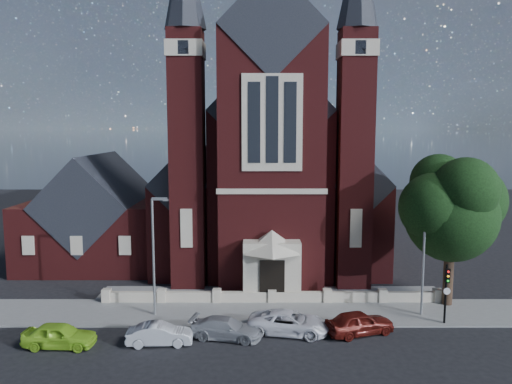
{
  "coord_description": "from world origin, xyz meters",
  "views": [
    {
      "loc": [
        -1.16,
        -28.36,
        12.56
      ],
      "look_at": [
        -1.17,
        12.0,
        7.44
      ],
      "focal_mm": 35.0,
      "sensor_mm": 36.0,
      "label": 1
    }
  ],
  "objects_px": {
    "church": "(267,172)",
    "street_tree": "(455,210)",
    "traffic_signal": "(446,286)",
    "car_lime_van": "(60,335)",
    "car_silver_a": "(160,334)",
    "street_lamp_left": "(155,250)",
    "car_white_suv": "(289,323)",
    "car_silver_b": "(226,328)",
    "car_dark_red": "(359,323)",
    "street_lamp_right": "(425,250)",
    "parish_hall": "(99,220)"
  },
  "relations": [
    {
      "from": "church",
      "to": "street_tree",
      "type": "relative_size",
      "value": 3.26
    },
    {
      "from": "car_silver_b",
      "to": "church",
      "type": "bearing_deg",
      "value": 4.51
    },
    {
      "from": "church",
      "to": "street_lamp_left",
      "type": "height_order",
      "value": "church"
    },
    {
      "from": "car_silver_a",
      "to": "car_silver_b",
      "type": "bearing_deg",
      "value": -81.43
    },
    {
      "from": "street_lamp_left",
      "to": "car_silver_a",
      "type": "height_order",
      "value": "street_lamp_left"
    },
    {
      "from": "parish_hall",
      "to": "car_dark_red",
      "type": "relative_size",
      "value": 2.83
    },
    {
      "from": "car_lime_van",
      "to": "car_dark_red",
      "type": "bearing_deg",
      "value": -81.81
    },
    {
      "from": "car_lime_van",
      "to": "street_lamp_right",
      "type": "bearing_deg",
      "value": -75.66
    },
    {
      "from": "street_lamp_left",
      "to": "traffic_signal",
      "type": "relative_size",
      "value": 2.02
    },
    {
      "from": "street_tree",
      "to": "street_lamp_right",
      "type": "xyz_separation_m",
      "value": [
        -2.51,
        -1.71,
        -2.36
      ]
    },
    {
      "from": "street_lamp_left",
      "to": "car_lime_van",
      "type": "xyz_separation_m",
      "value": [
        -4.62,
        -4.83,
        -3.89
      ]
    },
    {
      "from": "traffic_signal",
      "to": "church",
      "type": "bearing_deg",
      "value": 118.2
    },
    {
      "from": "street_lamp_left",
      "to": "car_white_suv",
      "type": "relative_size",
      "value": 1.62
    },
    {
      "from": "parish_hall",
      "to": "traffic_signal",
      "type": "distance_m",
      "value": 31.2
    },
    {
      "from": "car_white_suv",
      "to": "car_dark_red",
      "type": "xyz_separation_m",
      "value": [
        4.33,
        -0.12,
        0.04
      ]
    },
    {
      "from": "car_lime_van",
      "to": "car_dark_red",
      "type": "height_order",
      "value": "car_dark_red"
    },
    {
      "from": "traffic_signal",
      "to": "car_dark_red",
      "type": "distance_m",
      "value": 6.26
    },
    {
      "from": "street_tree",
      "to": "car_silver_b",
      "type": "distance_m",
      "value": 17.63
    },
    {
      "from": "car_silver_a",
      "to": "car_silver_b",
      "type": "relative_size",
      "value": 0.88
    },
    {
      "from": "traffic_signal",
      "to": "car_lime_van",
      "type": "distance_m",
      "value": 23.83
    },
    {
      "from": "church",
      "to": "car_dark_red",
      "type": "bearing_deg",
      "value": -76.69
    },
    {
      "from": "street_lamp_right",
      "to": "car_white_suv",
      "type": "relative_size",
      "value": 1.62
    },
    {
      "from": "parish_hall",
      "to": "car_silver_a",
      "type": "xyz_separation_m",
      "value": [
        9.19,
        -18.48,
        -3.38
      ]
    },
    {
      "from": "street_lamp_right",
      "to": "car_silver_b",
      "type": "bearing_deg",
      "value": -164.48
    },
    {
      "from": "parish_hall",
      "to": "street_lamp_left",
      "type": "distance_m",
      "value": 16.18
    },
    {
      "from": "car_white_suv",
      "to": "church",
      "type": "bearing_deg",
      "value": 13.15
    },
    {
      "from": "street_lamp_right",
      "to": "car_silver_a",
      "type": "relative_size",
      "value": 2.12
    },
    {
      "from": "car_lime_van",
      "to": "car_silver_a",
      "type": "distance_m",
      "value": 5.74
    },
    {
      "from": "car_white_suv",
      "to": "street_lamp_right",
      "type": "bearing_deg",
      "value": -61.8
    },
    {
      "from": "car_dark_red",
      "to": "parish_hall",
      "type": "bearing_deg",
      "value": 31.77
    },
    {
      "from": "car_silver_a",
      "to": "car_silver_b",
      "type": "distance_m",
      "value": 3.93
    },
    {
      "from": "street_tree",
      "to": "street_lamp_right",
      "type": "bearing_deg",
      "value": -145.74
    },
    {
      "from": "car_lime_van",
      "to": "car_silver_a",
      "type": "relative_size",
      "value": 1.09
    },
    {
      "from": "church",
      "to": "parish_hall",
      "type": "distance_m",
      "value": 17.26
    },
    {
      "from": "traffic_signal",
      "to": "car_silver_a",
      "type": "distance_m",
      "value": 18.15
    },
    {
      "from": "church",
      "to": "car_silver_a",
      "type": "relative_size",
      "value": 9.14
    },
    {
      "from": "street_lamp_left",
      "to": "car_white_suv",
      "type": "distance_m",
      "value": 10.03
    },
    {
      "from": "street_tree",
      "to": "street_lamp_left",
      "type": "height_order",
      "value": "street_tree"
    },
    {
      "from": "church",
      "to": "street_lamp_right",
      "type": "relative_size",
      "value": 4.31
    },
    {
      "from": "car_dark_red",
      "to": "street_lamp_left",
      "type": "bearing_deg",
      "value": 57.62
    },
    {
      "from": "car_white_suv",
      "to": "traffic_signal",
      "type": "bearing_deg",
      "value": -71.8
    },
    {
      "from": "car_white_suv",
      "to": "car_lime_van",
      "type": "bearing_deg",
      "value": 109.16
    },
    {
      "from": "car_silver_a",
      "to": "car_dark_red",
      "type": "bearing_deg",
      "value": -86.96
    },
    {
      "from": "street_lamp_left",
      "to": "street_lamp_right",
      "type": "relative_size",
      "value": 1.0
    },
    {
      "from": "car_dark_red",
      "to": "street_lamp_right",
      "type": "bearing_deg",
      "value": -78.03
    },
    {
      "from": "street_lamp_right",
      "to": "car_silver_a",
      "type": "xyz_separation_m",
      "value": [
        -16.9,
        -4.48,
        -3.97
      ]
    },
    {
      "from": "church",
      "to": "street_tree",
      "type": "bearing_deg",
      "value": -53.83
    },
    {
      "from": "traffic_signal",
      "to": "street_lamp_left",
      "type": "bearing_deg",
      "value": 175.24
    },
    {
      "from": "street_lamp_right",
      "to": "street_lamp_left",
      "type": "bearing_deg",
      "value": 180.0
    },
    {
      "from": "car_silver_a",
      "to": "car_white_suv",
      "type": "distance_m",
      "value": 7.84
    }
  ]
}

